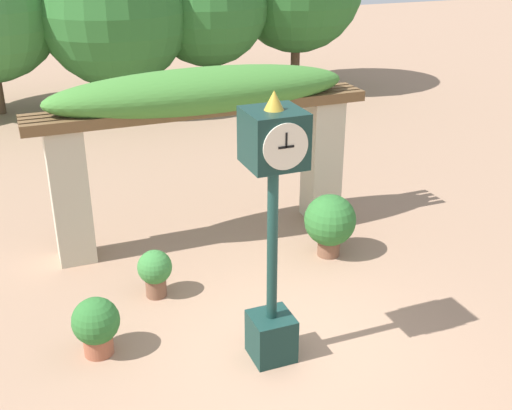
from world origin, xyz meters
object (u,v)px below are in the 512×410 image
Objects in this scene: pedestal_clock at (273,220)px; potted_plant_far_left at (155,270)px; potted_plant_near_left at (330,222)px; potted_plant_near_right at (96,324)px.

pedestal_clock is 2.55m from potted_plant_far_left.
potted_plant_near_left reaches higher than potted_plant_near_right.
potted_plant_near_left is 1.45× the size of potted_plant_far_left.
pedestal_clock reaches higher than potted_plant_near_right.
potted_plant_near_right is (-3.80, -1.21, -0.16)m from potted_plant_near_left.
potted_plant_near_right is at bearing -162.31° from potted_plant_near_left.
pedestal_clock reaches higher than potted_plant_far_left.
potted_plant_far_left is (-0.98, 1.87, -1.43)m from pedestal_clock.
potted_plant_near_right is at bearing -133.07° from potted_plant_far_left.
potted_plant_far_left is (-2.83, -0.17, -0.18)m from potted_plant_near_left.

